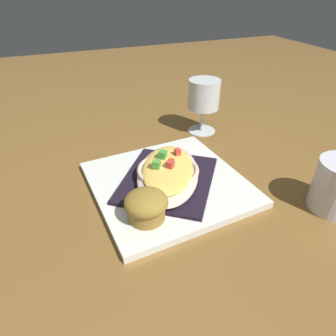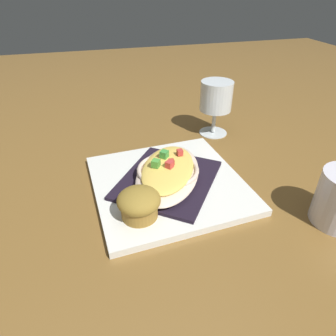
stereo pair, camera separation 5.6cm
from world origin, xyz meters
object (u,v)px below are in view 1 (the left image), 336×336
square_plate (168,184)px  muffin (146,205)px  stemmed_glass (204,97)px  gratin_dish (168,171)px

square_plate → muffin: bearing=49.0°
square_plate → stemmed_glass: bearing=-132.3°
muffin → square_plate: bearing=-131.0°
gratin_dish → stemmed_glass: size_ratio=1.74×
square_plate → muffin: 0.11m
gratin_dish → stemmed_glass: (-0.18, -0.19, 0.06)m
muffin → stemmed_glass: size_ratio=0.52×
gratin_dish → muffin: same height
square_plate → muffin: size_ratio=3.92×
gratin_dish → stemmed_glass: bearing=-132.3°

